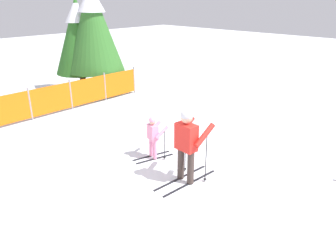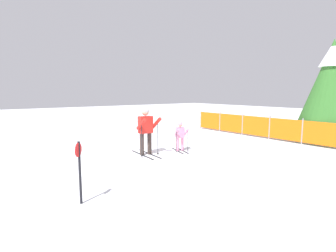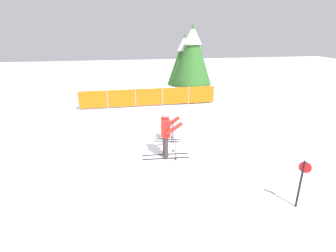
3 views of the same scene
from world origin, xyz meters
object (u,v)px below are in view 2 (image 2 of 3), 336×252
safety_fence (255,126)px  conifer_near (331,80)px  conifer_far (329,88)px  skier_child (180,134)px  skier_adult (146,126)px  trail_marker (79,165)px

safety_fence → conifer_near: bearing=24.6°
safety_fence → conifer_far: bearing=37.5°
skier_child → conifer_near: 7.00m
skier_adult → safety_fence: size_ratio=0.22×
skier_adult → conifer_far: bearing=76.2°
safety_fence → conifer_near: size_ratio=1.73×
skier_child → conifer_near: size_ratio=0.25×
conifer_near → conifer_far: bearing=117.5°
skier_child → trail_marker: trail_marker is taller
skier_adult → conifer_near: size_ratio=0.38×
conifer_near → skier_child: bearing=-112.7°
safety_fence → conifer_far: size_ratio=1.97×
trail_marker → conifer_far: bearing=90.9°
conifer_far → trail_marker: bearing=-89.1°
safety_fence → skier_child: bearing=-88.0°
safety_fence → conifer_far: (2.44, 1.87, 1.84)m
skier_child → safety_fence: skier_child is taller
trail_marker → conifer_near: bearing=89.2°
safety_fence → trail_marker: (2.61, -9.46, 0.23)m
skier_child → conifer_near: bearing=82.9°
skier_adult → conifer_far: conifer_far is taller
skier_adult → trail_marker: skier_adult is taller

